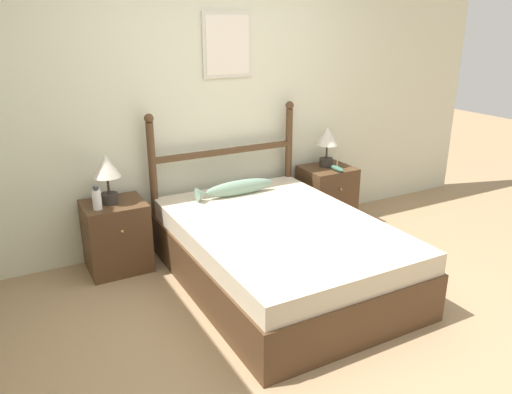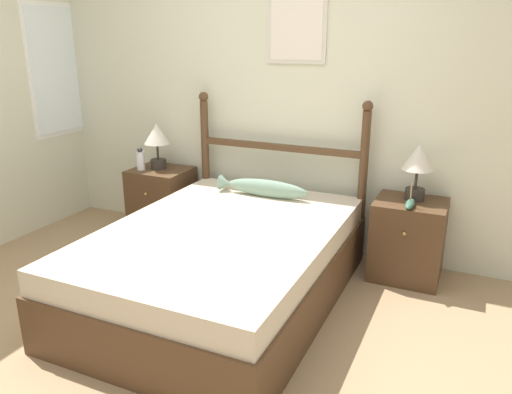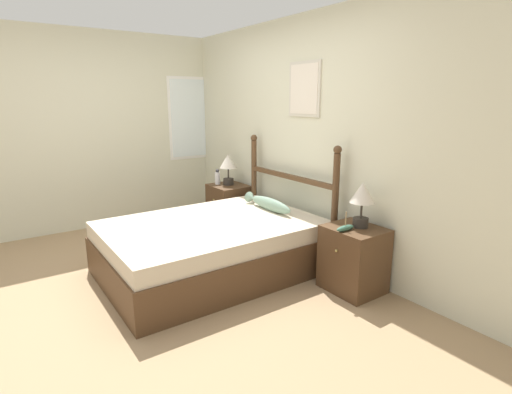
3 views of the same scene
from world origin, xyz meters
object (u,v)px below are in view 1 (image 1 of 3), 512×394
Objects in this scene: fish_pillow at (235,188)px; nightstand_right at (327,195)px; table_lamp_left at (107,171)px; model_boat at (337,168)px; table_lamp_right at (327,140)px; bed at (280,253)px; bottle at (97,198)px; nightstand_left at (117,236)px.

nightstand_right is at bearing 6.93° from fish_pillow.
table_lamp_left reaches higher than model_boat.
nightstand_right is at bearing -103.00° from table_lamp_right.
model_boat is at bearing -0.17° from fish_pillow.
bed is 10.06× the size of model_boat.
nightstand_right reaches higher than bed.
table_lamp_left is at bearing 179.70° from nightstand_right.
table_lamp_right is 1.98× the size of model_boat.
bottle is (-2.30, -0.09, 0.39)m from nightstand_right.
bottle reaches higher than model_boat.
nightstand_left is 2.20m from model_boat.
table_lamp_left is 2.01× the size of bottle.
bed is 3.47× the size of nightstand_right.
bottle is at bearing -147.99° from nightstand_left.
nightstand_left is at bearing -178.72° from table_lamp_right.
model_boat reaches higher than fish_pillow.
model_boat reaches higher than nightstand_left.
nightstand_right is at bearing 2.17° from bottle.
nightstand_left is at bearing -26.89° from table_lamp_left.
model_boat is (1.09, 0.72, 0.36)m from bed.
table_lamp_right is (2.20, 0.04, 0.00)m from table_lamp_left.
bed is 0.80m from fish_pillow.
fish_pillow is at bearing -7.82° from table_lamp_left.
table_lamp_left reaches higher than bottle.
table_lamp_left is at bearing 40.11° from bottle.
table_lamp_right reaches higher than fish_pillow.
model_boat is (2.17, -0.14, 0.32)m from nightstand_left.
nightstand_right is at bearing 0.00° from nightstand_left.
model_boat is 0.27× the size of fish_pillow.
fish_pillow is (-0.03, 0.72, 0.33)m from bed.
bottle reaches higher than bed.
nightstand_left is at bearing 32.01° from bottle.
bed is at bearing -38.49° from nightstand_left.
table_lamp_right reaches higher than bed.
model_boat reaches higher than nightstand_right.
model_boat is at bearing -3.66° from nightstand_left.
bottle is at bearing 147.66° from bed.
model_boat reaches higher than bed.
fish_pillow is at bearing -170.70° from table_lamp_right.
fish_pillow is (-1.12, 0.00, -0.03)m from model_boat.
model_boat is 1.12m from fish_pillow.
nightstand_right is 1.16m from fish_pillow.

